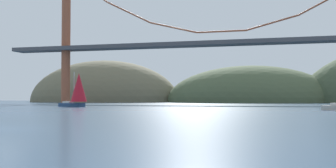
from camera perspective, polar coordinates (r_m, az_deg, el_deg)
ground_plane at (r=27.85m, az=-21.61°, el=-5.83°), size 360.00×360.00×0.00m
headland_left at (r=172.77m, az=-8.97°, el=-2.48°), size 64.05×44.00×34.50m
headland_center at (r=157.60m, az=11.31°, el=-2.53°), size 64.46×44.00×27.81m
suspension_bridge at (r=119.58m, az=7.41°, el=6.45°), size 135.97×6.00×42.75m
sailboat_crimson_sail at (r=86.65m, az=-12.45°, el=-0.72°), size 6.70×3.94×7.24m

